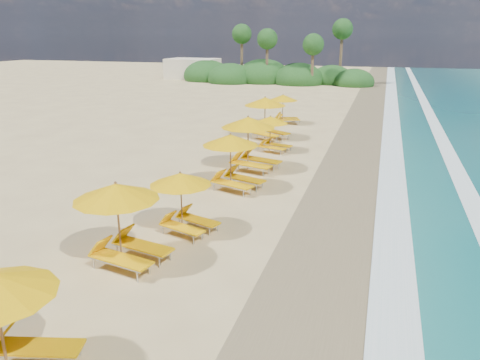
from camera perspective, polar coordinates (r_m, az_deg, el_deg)
name	(u,v)px	position (r m, az deg, el deg)	size (l,w,h in m)	color
ground	(240,210)	(17.54, 0.00, -3.74)	(160.00, 160.00, 0.00)	#CFB57A
wet_sand	(348,222)	(16.88, 13.14, -5.09)	(4.00, 160.00, 0.01)	olive
surf_foam	(430,231)	(16.95, 22.30, -5.82)	(4.00, 160.00, 0.01)	white
station_2	(8,320)	(9.99, -26.57, -15.10)	(2.89, 2.80, 2.33)	olive
station_3	(123,219)	(13.56, -14.13, -4.63)	(2.98, 2.85, 2.47)	olive
station_4	(185,199)	(15.41, -6.79, -2.30)	(2.65, 2.59, 2.09)	olive
station_5	(234,158)	(19.54, -0.73, 2.70)	(3.08, 3.01, 2.41)	olive
station_6	(252,140)	(22.33, 1.44, 4.95)	(3.29, 3.19, 2.65)	olive
station_7	(273,132)	(26.04, 4.03, 5.96)	(2.51, 2.43, 2.02)	olive
station_8	(267,115)	(29.17, 3.36, 7.94)	(3.57, 3.57, 2.64)	olive
station_9	(285,107)	(34.33, 5.56, 8.91)	(2.78, 2.73, 2.17)	olive
treeline	(270,75)	(63.10, 3.70, 12.73)	(25.80, 8.80, 9.74)	#163D14
beach_building	(193,69)	(69.20, -5.81, 13.45)	(7.00, 5.00, 2.80)	beige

